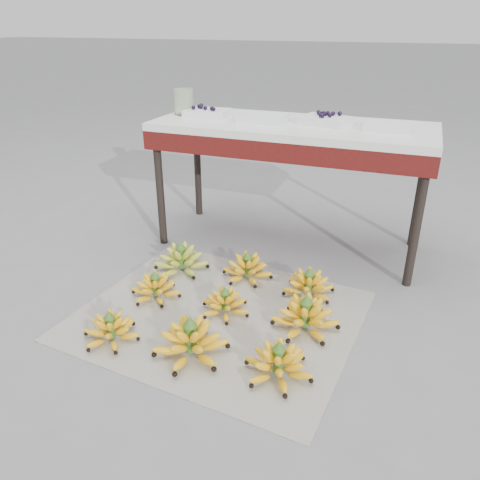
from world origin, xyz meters
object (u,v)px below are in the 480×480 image
(bunch_mid_center, at_px, (225,304))
(bunch_back_center, at_px, (247,269))
(bunch_front_left, at_px, (111,330))
(bunch_mid_left, at_px, (156,288))
(bunch_mid_right, at_px, (306,317))
(newspaper_mat, at_px, (218,315))
(bunch_front_center, at_px, (191,342))
(vendor_table, at_px, (292,138))
(bunch_back_left, at_px, (181,260))
(tray_left, at_px, (263,118))
(bunch_front_right, at_px, (278,364))
(bunch_back_right, at_px, (309,285))
(tray_far_right, at_px, (389,126))
(glass_jar, at_px, (184,102))
(tray_right, at_px, (325,120))
(tray_far_left, at_px, (207,113))

(bunch_mid_center, bearing_deg, bunch_back_center, 106.15)
(bunch_front_left, xyz_separation_m, bunch_mid_left, (0.01, 0.37, 0.00))
(bunch_mid_right, bearing_deg, newspaper_mat, 171.64)
(bunch_front_center, distance_m, vendor_table, 1.32)
(bunch_back_left, xyz_separation_m, tray_left, (0.28, 0.52, 0.70))
(bunch_mid_center, xyz_separation_m, tray_left, (-0.10, 0.82, 0.71))
(bunch_front_left, xyz_separation_m, bunch_front_right, (0.74, 0.04, 0.01))
(bunch_mid_center, xyz_separation_m, bunch_back_center, (-0.02, 0.35, 0.01))
(bunch_back_center, xyz_separation_m, bunch_back_right, (0.35, -0.05, -0.00))
(tray_left, relative_size, tray_far_right, 1.10)
(newspaper_mat, bearing_deg, bunch_back_center, 88.87)
(bunch_mid_center, relative_size, bunch_mid_right, 0.78)
(bunch_mid_center, distance_m, vendor_table, 1.04)
(bunch_front_left, relative_size, glass_jar, 1.92)
(bunch_front_center, bearing_deg, bunch_back_right, 51.09)
(newspaper_mat, xyz_separation_m, bunch_mid_right, (0.41, 0.04, 0.06))
(bunch_front_left, relative_size, tray_right, 0.98)
(tray_left, height_order, tray_right, tray_right)
(bunch_mid_left, bearing_deg, bunch_front_left, -84.11)
(vendor_table, relative_size, tray_right, 5.33)
(bunch_back_right, bearing_deg, tray_left, 108.09)
(bunch_front_center, height_order, tray_far_left, tray_far_left)
(bunch_mid_left, bearing_deg, tray_far_left, 102.30)
(bunch_back_center, relative_size, vendor_table, 0.18)
(tray_far_left, bearing_deg, vendor_table, -0.87)
(bunch_front_center, bearing_deg, bunch_mid_right, 30.59)
(bunch_front_left, distance_m, bunch_mid_left, 0.37)
(tray_far_left, bearing_deg, tray_far_right, -0.70)
(tray_right, bearing_deg, glass_jar, -179.15)
(tray_far_left, relative_size, tray_left, 0.99)
(bunch_front_left, height_order, bunch_back_center, bunch_back_center)
(bunch_mid_right, relative_size, tray_right, 1.24)
(vendor_table, bearing_deg, bunch_front_left, -110.21)
(glass_jar, bearing_deg, tray_right, 0.85)
(bunch_back_center, bearing_deg, tray_far_left, 136.49)
(vendor_table, xyz_separation_m, tray_right, (0.18, 0.03, 0.11))
(bunch_mid_center, height_order, tray_left, tray_left)
(bunch_back_left, height_order, tray_left, tray_left)
(vendor_table, relative_size, tray_far_left, 5.84)
(bunch_mid_center, relative_size, bunch_back_left, 0.81)
(vendor_table, bearing_deg, glass_jar, 178.70)
(bunch_back_center, height_order, tray_right, tray_right)
(bunch_mid_left, distance_m, glass_jar, 1.17)
(newspaper_mat, relative_size, bunch_back_right, 3.74)
(bunch_back_right, distance_m, tray_left, 0.98)
(newspaper_mat, distance_m, bunch_back_center, 0.38)
(bunch_mid_left, xyz_separation_m, tray_right, (0.62, 0.87, 0.71))
(bunch_front_left, height_order, bunch_front_right, bunch_front_right)
(bunch_back_center, bearing_deg, newspaper_mat, -85.90)
(bunch_front_center, xyz_separation_m, tray_right, (0.26, 1.21, 0.70))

